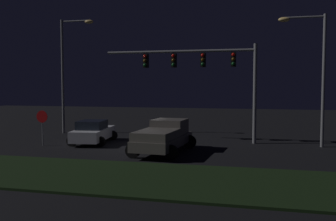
{
  "coord_description": "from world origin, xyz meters",
  "views": [
    {
      "loc": [
        7.2,
        -22.64,
        3.78
      ],
      "look_at": [
        1.45,
        1.0,
        2.18
      ],
      "focal_mm": 40.31,
      "sensor_mm": 36.0,
      "label": 1
    }
  ],
  "objects_px": {
    "pickup_truck": "(164,135)",
    "car_sedan": "(93,132)",
    "traffic_signal_gantry": "(204,67)",
    "street_lamp_right": "(314,64)",
    "street_lamp_left": "(69,63)",
    "stop_sign": "(42,121)"
  },
  "relations": [
    {
      "from": "car_sedan",
      "to": "stop_sign",
      "type": "height_order",
      "value": "stop_sign"
    },
    {
      "from": "street_lamp_right",
      "to": "stop_sign",
      "type": "distance_m",
      "value": 17.23
    },
    {
      "from": "pickup_truck",
      "to": "car_sedan",
      "type": "distance_m",
      "value": 5.89
    },
    {
      "from": "traffic_signal_gantry",
      "to": "street_lamp_right",
      "type": "height_order",
      "value": "street_lamp_right"
    },
    {
      "from": "street_lamp_left",
      "to": "traffic_signal_gantry",
      "type": "bearing_deg",
      "value": -10.67
    },
    {
      "from": "street_lamp_left",
      "to": "street_lamp_right",
      "type": "distance_m",
      "value": 18.1
    },
    {
      "from": "stop_sign",
      "to": "street_lamp_left",
      "type": "bearing_deg",
      "value": 103.23
    },
    {
      "from": "traffic_signal_gantry",
      "to": "street_lamp_left",
      "type": "bearing_deg",
      "value": 169.33
    },
    {
      "from": "pickup_truck",
      "to": "stop_sign",
      "type": "distance_m",
      "value": 8.07
    },
    {
      "from": "car_sedan",
      "to": "traffic_signal_gantry",
      "type": "height_order",
      "value": "traffic_signal_gantry"
    },
    {
      "from": "pickup_truck",
      "to": "car_sedan",
      "type": "height_order",
      "value": "pickup_truck"
    },
    {
      "from": "car_sedan",
      "to": "street_lamp_left",
      "type": "distance_m",
      "value": 7.7
    },
    {
      "from": "pickup_truck",
      "to": "street_lamp_right",
      "type": "xyz_separation_m",
      "value": [
        8.42,
        4.12,
        4.14
      ]
    },
    {
      "from": "traffic_signal_gantry",
      "to": "pickup_truck",
      "type": "bearing_deg",
      "value": -108.67
    },
    {
      "from": "pickup_truck",
      "to": "street_lamp_left",
      "type": "height_order",
      "value": "street_lamp_left"
    },
    {
      "from": "pickup_truck",
      "to": "car_sedan",
      "type": "relative_size",
      "value": 1.2
    },
    {
      "from": "street_lamp_right",
      "to": "stop_sign",
      "type": "xyz_separation_m",
      "value": [
        -16.45,
        -3.64,
        -3.57
      ]
    },
    {
      "from": "car_sedan",
      "to": "stop_sign",
      "type": "xyz_separation_m",
      "value": [
        -2.61,
        -1.8,
        0.82
      ]
    },
    {
      "from": "pickup_truck",
      "to": "traffic_signal_gantry",
      "type": "bearing_deg",
      "value": -14.73
    },
    {
      "from": "traffic_signal_gantry",
      "to": "street_lamp_right",
      "type": "relative_size",
      "value": 1.27
    },
    {
      "from": "traffic_signal_gantry",
      "to": "street_lamp_right",
      "type": "bearing_deg",
      "value": -3.96
    },
    {
      "from": "street_lamp_left",
      "to": "stop_sign",
      "type": "xyz_separation_m",
      "value": [
        1.46,
        -6.19,
        -4.03
      ]
    }
  ]
}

